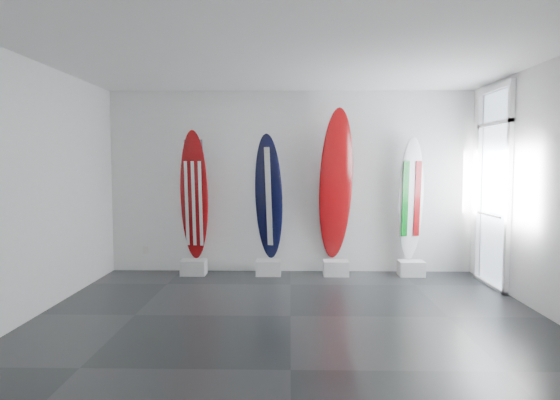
{
  "coord_description": "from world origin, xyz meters",
  "views": [
    {
      "loc": [
        -0.01,
        -5.72,
        1.77
      ],
      "look_at": [
        -0.15,
        1.4,
        1.28
      ],
      "focal_mm": 31.7,
      "sensor_mm": 36.0,
      "label": 1
    }
  ],
  "objects_px": {
    "surfboard_italy": "(411,199)",
    "surfboard_usa": "(194,195)",
    "surfboard_swiss": "(336,185)",
    "surfboard_navy": "(269,197)"
  },
  "relations": [
    {
      "from": "surfboard_usa",
      "to": "surfboard_italy",
      "type": "height_order",
      "value": "surfboard_usa"
    },
    {
      "from": "surfboard_usa",
      "to": "surfboard_swiss",
      "type": "distance_m",
      "value": 2.31
    },
    {
      "from": "surfboard_usa",
      "to": "surfboard_italy",
      "type": "xyz_separation_m",
      "value": [
        3.52,
        0.0,
        -0.05
      ]
    },
    {
      "from": "surfboard_navy",
      "to": "surfboard_swiss",
      "type": "distance_m",
      "value": 1.11
    },
    {
      "from": "surfboard_usa",
      "to": "surfboard_navy",
      "type": "xyz_separation_m",
      "value": [
        1.22,
        0.0,
        -0.03
      ]
    },
    {
      "from": "surfboard_usa",
      "to": "surfboard_italy",
      "type": "distance_m",
      "value": 3.52
    },
    {
      "from": "surfboard_italy",
      "to": "surfboard_usa",
      "type": "bearing_deg",
      "value": 164.01
    },
    {
      "from": "surfboard_usa",
      "to": "surfboard_italy",
      "type": "relative_size",
      "value": 1.05
    },
    {
      "from": "surfboard_swiss",
      "to": "surfboard_italy",
      "type": "height_order",
      "value": "surfboard_swiss"
    },
    {
      "from": "surfboard_swiss",
      "to": "surfboard_italy",
      "type": "xyz_separation_m",
      "value": [
        1.21,
        0.0,
        -0.22
      ]
    }
  ]
}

